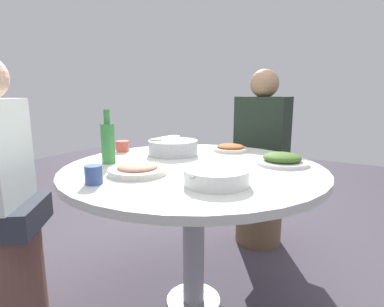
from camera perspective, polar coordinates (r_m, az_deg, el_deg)
name	(u,v)px	position (r m, az deg, el deg)	size (l,w,h in m)	color
ground	(193,304)	(1.74, 0.28, -26.29)	(8.00, 8.00, 0.00)	#443D48
round_dining_table	(194,184)	(1.45, 0.30, -5.80)	(1.20, 1.20, 0.73)	#99999E
rice_bowl	(173,147)	(1.68, -3.57, 1.22)	(0.27, 0.27, 0.09)	#B2B5BA
soup_bowl	(216,177)	(1.13, 4.52, -4.35)	(0.24, 0.26, 0.06)	white
dish_shrimp	(138,169)	(1.30, -10.13, -2.88)	(0.25, 0.25, 0.05)	silver
dish_stirfry	(230,148)	(1.79, 7.16, 1.04)	(0.20, 0.20, 0.04)	silver
dish_greens	(282,160)	(1.51, 16.49, -1.09)	(0.25, 0.25, 0.06)	white
green_bottle	(108,142)	(1.51, -15.45, 2.12)	(0.06, 0.06, 0.26)	#378540
tea_cup_near	(123,146)	(1.81, -12.87, 1.35)	(0.07, 0.07, 0.06)	#CC4F3D
tea_cup_far	(94,175)	(1.19, -17.94, -3.80)	(0.06, 0.06, 0.07)	#37508E
tea_cup_side	(174,141)	(1.91, -3.37, 2.27)	(0.08, 0.08, 0.07)	white
stool_for_diner_left	(259,211)	(2.29, 12.39, -10.40)	(0.32, 0.32, 0.46)	brown
diner_left	(262,135)	(2.15, 13.00, 3.34)	(0.35, 0.36, 0.76)	#2D333D
stool_for_diner_right	(9,275)	(1.75, -31.09, -18.94)	(0.31, 0.31, 0.46)	brown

